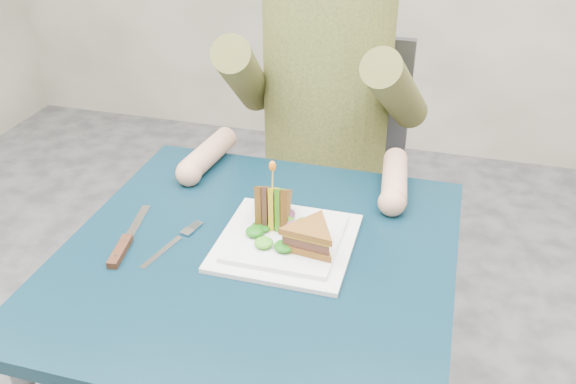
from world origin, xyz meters
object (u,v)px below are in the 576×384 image
(table, at_px, (258,284))
(sandwich_flat, at_px, (311,237))
(sandwich_upright, at_px, (273,207))
(knife, at_px, (124,245))
(fork, at_px, (171,245))
(chair, at_px, (330,170))
(diner, at_px, (326,63))
(plate, at_px, (286,241))

(table, xyz_separation_m, sandwich_flat, (0.10, 0.01, 0.12))
(sandwich_upright, xyz_separation_m, knife, (-0.26, -0.14, -0.05))
(fork, bearing_deg, table, 9.13)
(chair, height_order, diner, diner)
(table, distance_m, sandwich_flat, 0.16)
(diner, height_order, fork, diner)
(plate, relative_size, fork, 1.47)
(diner, relative_size, sandwich_upright, 5.00)
(sandwich_flat, xyz_separation_m, knife, (-0.36, -0.07, -0.04))
(fork, bearing_deg, chair, 76.92)
(sandwich_upright, bearing_deg, knife, -151.55)
(table, height_order, knife, knife)
(diner, bearing_deg, sandwich_flat, -79.77)
(chair, xyz_separation_m, fork, (-0.17, -0.72, 0.19))
(plate, xyz_separation_m, sandwich_upright, (-0.04, 0.05, 0.05))
(table, relative_size, fork, 4.24)
(plate, height_order, knife, plate)
(plate, distance_m, sandwich_upright, 0.08)
(plate, bearing_deg, knife, -162.18)
(chair, xyz_separation_m, sandwich_upright, (0.01, -0.61, 0.24))
(diner, bearing_deg, fork, -105.37)
(chair, distance_m, knife, 0.82)
(plate, distance_m, fork, 0.23)
(table, relative_size, sandwich_flat, 5.52)
(fork, xyz_separation_m, knife, (-0.09, -0.03, 0.00))
(chair, distance_m, sandwich_upright, 0.66)
(plate, bearing_deg, sandwich_flat, -24.44)
(plate, xyz_separation_m, sandwich_flat, (0.05, -0.02, 0.04))
(plate, distance_m, sandwich_flat, 0.07)
(sandwich_flat, relative_size, fork, 0.77)
(chair, bearing_deg, sandwich_flat, -81.42)
(diner, height_order, plate, diner)
(chair, distance_m, sandwich_flat, 0.73)
(chair, distance_m, plate, 0.69)
(sandwich_flat, distance_m, sandwich_upright, 0.12)
(fork, bearing_deg, sandwich_upright, 32.11)
(diner, distance_m, knife, 0.71)
(diner, distance_m, fork, 0.66)
(fork, bearing_deg, diner, 74.63)
(table, height_order, diner, diner)
(sandwich_upright, bearing_deg, diner, 90.95)
(sandwich_upright, height_order, fork, sandwich_upright)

